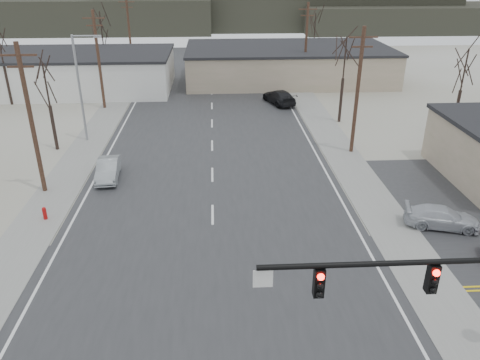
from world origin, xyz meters
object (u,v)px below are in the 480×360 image
object	(u,v)px
fire_hydrant	(45,213)
car_far_a	(279,97)
car_far_b	(161,63)
car_parked_silver	(442,217)
sedan_crossing	(108,169)
traffic_signal_mast	(461,301)

from	to	relation	value
fire_hydrant	car_far_a	distance (m)	30.19
car_far_b	car_far_a	bearing A→B (deg)	-44.46
car_parked_silver	sedan_crossing	bearing A→B (deg)	84.29
car_far_b	car_parked_silver	bearing A→B (deg)	-56.94
fire_hydrant	sedan_crossing	size ratio (longest dim) A/B	0.21
sedan_crossing	car_far_a	size ratio (longest dim) A/B	0.81
fire_hydrant	car_parked_silver	world-z (taller)	car_parked_silver
fire_hydrant	car_far_b	bearing A→B (deg)	86.49
traffic_signal_mast	car_far_b	size ratio (longest dim) A/B	2.50
car_parked_silver	fire_hydrant	bearing A→B (deg)	99.89
traffic_signal_mast	fire_hydrant	xyz separation A→B (m)	(-18.09, 14.20, -4.22)
fire_hydrant	car_parked_silver	xyz separation A→B (m)	(23.74, -2.21, 0.20)
traffic_signal_mast	fire_hydrant	world-z (taller)	traffic_signal_mast
car_far_b	sedan_crossing	bearing A→B (deg)	-81.22
car_far_a	car_parked_silver	xyz separation A→B (m)	(6.13, -26.73, -0.14)
fire_hydrant	car_far_b	xyz separation A→B (m)	(2.73, 44.48, 0.20)
car_far_b	car_parked_silver	distance (m)	51.19
sedan_crossing	car_parked_silver	world-z (taller)	sedan_crossing
fire_hydrant	sedan_crossing	bearing A→B (deg)	65.16
car_far_a	car_far_b	size ratio (longest dim) A/B	1.44
traffic_signal_mast	car_parked_silver	bearing A→B (deg)	64.78
sedan_crossing	car_far_b	size ratio (longest dim) A/B	1.16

